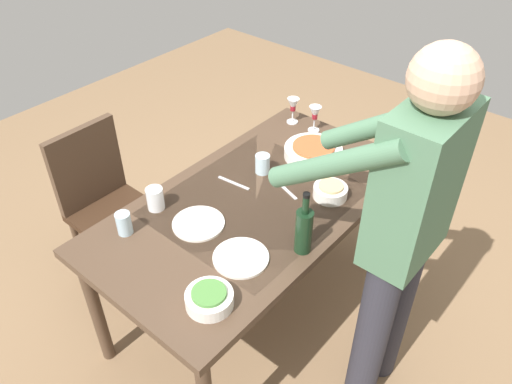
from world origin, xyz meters
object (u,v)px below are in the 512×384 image
(wine_glass_right, at_px, (315,114))
(water_cup_far_left, at_px, (155,199))
(dining_table, at_px, (256,213))
(person_server, at_px, (401,231))
(side_bowl_bread, at_px, (330,191))
(side_bowl_salad, at_px, (209,298))
(water_cup_far_right, at_px, (263,164))
(water_cup_near_left, at_px, (124,223))
(wine_bottle, at_px, (304,230))
(dinner_plate_far, at_px, (241,258))
(serving_bowl_pasta, at_px, (313,151))
(water_cup_near_right, at_px, (386,160))
(dinner_plate_near, at_px, (198,223))
(wine_glass_left, at_px, (293,106))
(chair_near, at_px, (104,198))

(wine_glass_right, bearing_deg, water_cup_far_left, -8.74)
(dining_table, xyz_separation_m, person_server, (-0.01, 0.69, 0.29))
(side_bowl_bread, bearing_deg, side_bowl_salad, 1.27)
(dining_table, relative_size, water_cup_far_right, 16.28)
(person_server, relative_size, side_bowl_bread, 10.56)
(wine_glass_right, distance_m, side_bowl_bread, 0.59)
(person_server, height_order, side_bowl_salad, person_server)
(water_cup_far_left, relative_size, side_bowl_salad, 0.60)
(wine_glass_right, distance_m, water_cup_near_left, 1.22)
(wine_bottle, distance_m, water_cup_far_right, 0.57)
(wine_bottle, height_order, water_cup_far_right, wine_bottle)
(person_server, distance_m, water_cup_far_right, 0.85)
(person_server, height_order, dinner_plate_far, person_server)
(side_bowl_salad, bearing_deg, dining_table, -155.37)
(water_cup_near_left, xyz_separation_m, water_cup_far_right, (-0.72, 0.17, -0.00))
(person_server, bearing_deg, water_cup_far_left, -70.90)
(wine_bottle, height_order, serving_bowl_pasta, wine_bottle)
(water_cup_near_right, xyz_separation_m, water_cup_far_right, (0.42, -0.45, -0.00))
(wine_glass_right, height_order, water_cup_near_left, wine_glass_right)
(water_cup_near_left, height_order, water_cup_far_right, water_cup_near_left)
(side_bowl_salad, bearing_deg, water_cup_far_left, -112.53)
(side_bowl_salad, height_order, dinner_plate_near, side_bowl_salad)
(water_cup_far_left, height_order, dinner_plate_far, water_cup_far_left)
(wine_bottle, bearing_deg, wine_glass_right, -147.56)
(wine_glass_left, height_order, side_bowl_salad, wine_glass_left)
(person_server, distance_m, dinner_plate_near, 0.86)
(water_cup_near_left, xyz_separation_m, serving_bowl_pasta, (-0.99, 0.28, -0.02))
(water_cup_near_right, height_order, water_cup_far_right, same)
(serving_bowl_pasta, bearing_deg, water_cup_far_left, -20.71)
(water_cup_near_right, relative_size, side_bowl_salad, 0.54)
(water_cup_near_left, bearing_deg, dinner_plate_near, 139.52)
(water_cup_near_right, bearing_deg, side_bowl_salad, -3.05)
(wine_glass_right, height_order, side_bowl_bread, wine_glass_right)
(chair_near, height_order, serving_bowl_pasta, chair_near)
(dining_table, xyz_separation_m, water_cup_far_left, (0.33, -0.31, 0.13))
(wine_bottle, bearing_deg, person_server, 111.48)
(person_server, xyz_separation_m, wine_glass_left, (-0.66, -0.99, -0.11))
(water_cup_near_right, bearing_deg, wine_bottle, 2.19)
(wine_bottle, height_order, dinner_plate_near, wine_bottle)
(wine_glass_right, height_order, dinner_plate_far, wine_glass_right)
(dinner_plate_near, bearing_deg, person_server, 111.37)
(wine_glass_left, distance_m, water_cup_far_left, 1.01)
(side_bowl_salad, height_order, side_bowl_bread, same)
(water_cup_far_right, bearing_deg, dinner_plate_far, 31.51)
(chair_near, bearing_deg, water_cup_near_left, 67.19)
(chair_near, bearing_deg, water_cup_far_right, 125.90)
(wine_glass_right, bearing_deg, dining_table, 12.84)
(chair_near, xyz_separation_m, water_cup_near_right, (-0.92, 1.14, 0.27))
(wine_bottle, relative_size, water_cup_far_left, 2.75)
(water_cup_far_right, relative_size, side_bowl_bread, 0.61)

